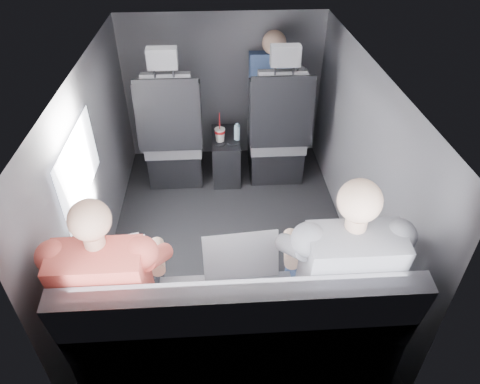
{
  "coord_description": "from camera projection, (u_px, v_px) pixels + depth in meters",
  "views": [
    {
      "loc": [
        -0.08,
        -2.42,
        2.27
      ],
      "look_at": [
        0.07,
        -0.05,
        0.48
      ],
      "focal_mm": 32.0,
      "sensor_mm": 36.0,
      "label": 1
    }
  ],
  "objects": [
    {
      "name": "side_window",
      "position": [
        79.0,
        167.0,
        2.48
      ],
      "size": [
        0.02,
        0.75,
        0.42
      ],
      "primitive_type": "cube",
      "color": "white",
      "rests_on": "panel_left"
    },
    {
      "name": "front_seat_left",
      "position": [
        174.0,
        141.0,
        3.71
      ],
      "size": [
        0.52,
        0.58,
        1.26
      ],
      "color": "black",
      "rests_on": "floor"
    },
    {
      "name": "laptop_white",
      "position": [
        117.0,
        256.0,
        2.27
      ],
      "size": [
        0.36,
        0.36,
        0.23
      ],
      "color": "white",
      "rests_on": "passenger_rear_left"
    },
    {
      "name": "water_bottle",
      "position": [
        237.0,
        132.0,
        3.69
      ],
      "size": [
        0.05,
        0.05,
        0.15
      ],
      "color": "#A0BFD9",
      "rests_on": "center_console"
    },
    {
      "name": "panel_right",
      "position": [
        360.0,
        161.0,
        2.94
      ],
      "size": [
        0.02,
        2.6,
        1.35
      ],
      "primitive_type": "cube",
      "color": "#56565B",
      "rests_on": "floor"
    },
    {
      "name": "passenger_rear_right",
      "position": [
        336.0,
        271.0,
        2.16
      ],
      "size": [
        0.54,
        0.65,
        1.28
      ],
      "color": "navy",
      "rests_on": "rear_bench"
    },
    {
      "name": "panel_front",
      "position": [
        223.0,
        88.0,
        3.93
      ],
      "size": [
        1.8,
        0.02,
        1.35
      ],
      "primitive_type": "cube",
      "color": "#56565B",
      "rests_on": "floor"
    },
    {
      "name": "center_console",
      "position": [
        226.0,
        156.0,
        3.88
      ],
      "size": [
        0.24,
        0.48,
        0.41
      ],
      "color": "black",
      "rests_on": "floor"
    },
    {
      "name": "rear_bench",
      "position": [
        239.0,
        333.0,
        2.27
      ],
      "size": [
        1.6,
        0.57,
        0.92
      ],
      "color": "slate",
      "rests_on": "floor"
    },
    {
      "name": "seatbelt",
      "position": [
        282.0,
        104.0,
        3.38
      ],
      "size": [
        0.35,
        0.11,
        0.59
      ],
      "primitive_type": "cube",
      "rotation": [
        -0.14,
        0.49,
        0.0
      ],
      "color": "black",
      "rests_on": "front_seat_right"
    },
    {
      "name": "soda_cup",
      "position": [
        220.0,
        135.0,
        3.65
      ],
      "size": [
        0.09,
        0.09,
        0.27
      ],
      "color": "white",
      "rests_on": "center_console"
    },
    {
      "name": "passenger_front_right",
      "position": [
        272.0,
        88.0,
        3.75
      ],
      "size": [
        0.4,
        0.4,
        0.82
      ],
      "color": "navy",
      "rests_on": "front_seat_right"
    },
    {
      "name": "panel_left",
      "position": [
        94.0,
        170.0,
        2.85
      ],
      "size": [
        0.02,
        2.6,
        1.35
      ],
      "primitive_type": "cube",
      "color": "#56565B",
      "rests_on": "floor"
    },
    {
      "name": "panel_back",
      "position": [
        242.0,
        330.0,
        1.86
      ],
      "size": [
        1.8,
        0.02,
        1.35
      ],
      "primitive_type": "cube",
      "color": "#56565B",
      "rests_on": "floor"
    },
    {
      "name": "passenger_rear_left",
      "position": [
        116.0,
        284.0,
        2.12
      ],
      "size": [
        0.5,
        0.62,
        1.23
      ],
      "color": "#323237",
      "rests_on": "rear_bench"
    },
    {
      "name": "laptop_silver",
      "position": [
        240.0,
        253.0,
        2.28
      ],
      "size": [
        0.4,
        0.37,
        0.27
      ],
      "color": "#BCBCC1",
      "rests_on": "rear_bench"
    },
    {
      "name": "laptop_black",
      "position": [
        327.0,
        249.0,
        2.31
      ],
      "size": [
        0.39,
        0.41,
        0.23
      ],
      "color": "black",
      "rests_on": "passenger_rear_right"
    },
    {
      "name": "front_seat_right",
      "position": [
        277.0,
        137.0,
        3.75
      ],
      "size": [
        0.52,
        0.58,
        1.26
      ],
      "color": "black",
      "rests_on": "floor"
    },
    {
      "name": "ceiling",
      "position": [
        227.0,
        69.0,
        2.49
      ],
      "size": [
        2.6,
        2.6,
        0.0
      ],
      "primitive_type": "plane",
      "rotation": [
        3.14,
        0.0,
        0.0
      ],
      "color": "#B2B2AD",
      "rests_on": "panel_back"
    },
    {
      "name": "floor",
      "position": [
        230.0,
        239.0,
        3.3
      ],
      "size": [
        2.6,
        2.6,
        0.0
      ],
      "primitive_type": "plane",
      "color": "black",
      "rests_on": "ground"
    }
  ]
}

